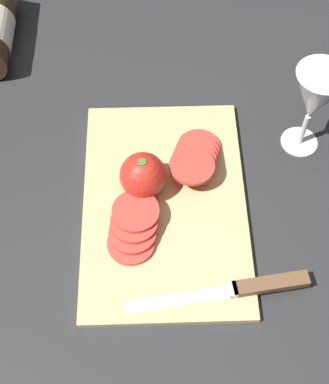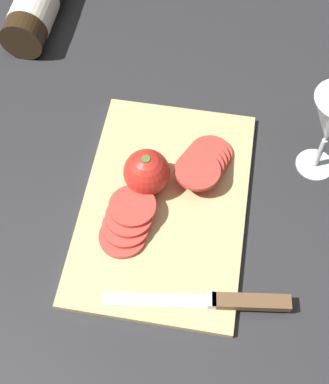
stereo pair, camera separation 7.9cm
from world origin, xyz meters
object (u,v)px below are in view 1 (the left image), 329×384
object	(u,v)px
wine_glass	(315,98)
tomato_slice_stack_far	(196,156)
knife	(255,287)
whole_tomato	(143,175)
tomato_slice_stack_near	(133,227)

from	to	relation	value
wine_glass	tomato_slice_stack_far	world-z (taller)	wine_glass
knife	tomato_slice_stack_far	size ratio (longest dim) A/B	2.08
whole_tomato	knife	size ratio (longest dim) A/B	0.28
wine_glass	whole_tomato	xyz separation A→B (m)	(-0.09, 0.26, -0.06)
tomato_slice_stack_near	whole_tomato	bearing A→B (deg)	-11.58
knife	tomato_slice_stack_far	bearing A→B (deg)	-79.34
wine_glass	tomato_slice_stack_near	world-z (taller)	wine_glass
tomato_slice_stack_near	tomato_slice_stack_far	size ratio (longest dim) A/B	0.90
wine_glass	knife	world-z (taller)	wine_glass
knife	tomato_slice_stack_far	xyz separation A→B (m)	(0.21, 0.07, 0.01)
whole_tomato	tomato_slice_stack_far	distance (m)	0.10
whole_tomato	tomato_slice_stack_far	world-z (taller)	whole_tomato
wine_glass	tomato_slice_stack_far	distance (m)	0.20
whole_tomato	knife	distance (m)	0.23
wine_glass	knife	xyz separation A→B (m)	(-0.26, 0.11, -0.09)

